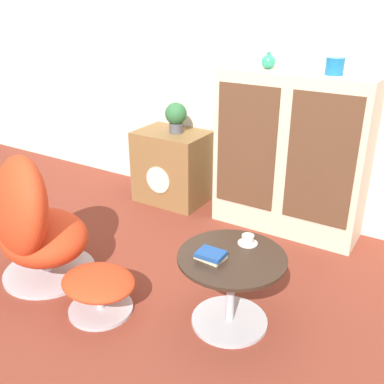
{
  "coord_description": "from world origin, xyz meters",
  "views": [
    {
      "loc": [
        1.48,
        -1.49,
        1.66
      ],
      "look_at": [
        0.17,
        0.64,
        0.55
      ],
      "focal_mm": 42.0,
      "sensor_mm": 36.0,
      "label": 1
    }
  ],
  "objects": [
    {
      "name": "egg_chair",
      "position": [
        -0.61,
        0.06,
        0.38
      ],
      "size": [
        0.78,
        0.75,
        0.84
      ],
      "color": "#B7B7BC",
      "rests_on": "ground_plane"
    },
    {
      "name": "teacup",
      "position": [
        0.64,
        0.45,
        0.45
      ],
      "size": [
        0.11,
        0.11,
        0.05
      ],
      "color": "silver",
      "rests_on": "coffee_table"
    },
    {
      "name": "ottoman",
      "position": [
        -0.05,
        -0.0,
        0.16
      ],
      "size": [
        0.43,
        0.37,
        0.24
      ],
      "color": "#B7B7BC",
      "rests_on": "ground_plane"
    },
    {
      "name": "potted_plant",
      "position": [
        -0.5,
        1.48,
        0.75
      ],
      "size": [
        0.18,
        0.18,
        0.25
      ],
      "color": "#4C4C51",
      "rests_on": "tv_console"
    },
    {
      "name": "tv_console",
      "position": [
        -0.54,
        1.48,
        0.31
      ],
      "size": [
        0.58,
        0.44,
        0.61
      ],
      "color": "brown",
      "rests_on": "ground_plane"
    },
    {
      "name": "wall_back",
      "position": [
        0.0,
        1.72,
        1.3
      ],
      "size": [
        6.4,
        0.06,
        2.6
      ],
      "color": "silver",
      "rests_on": "ground_plane"
    },
    {
      "name": "book_stack",
      "position": [
        0.54,
        0.21,
        0.45
      ],
      "size": [
        0.15,
        0.12,
        0.04
      ],
      "color": "beige",
      "rests_on": "coffee_table"
    },
    {
      "name": "ground_plane",
      "position": [
        0.0,
        0.0,
        0.0
      ],
      "size": [
        12.0,
        12.0,
        0.0
      ],
      "primitive_type": "plane",
      "color": "brown"
    },
    {
      "name": "vase_leftmost",
      "position": [
        0.25,
        1.51,
        1.23
      ],
      "size": [
        0.1,
        0.1,
        0.11
      ],
      "color": "#2D8E6B",
      "rests_on": "sideboard"
    },
    {
      "name": "coffee_table",
      "position": [
        0.62,
        0.3,
        0.26
      ],
      "size": [
        0.57,
        0.57,
        0.42
      ],
      "color": "#B7B7BC",
      "rests_on": "ground_plane"
    },
    {
      "name": "vase_inner_left",
      "position": [
        0.71,
        1.51,
        1.23
      ],
      "size": [
        0.12,
        0.12,
        0.11
      ],
      "color": "#196699",
      "rests_on": "sideboard"
    },
    {
      "name": "sideboard",
      "position": [
        0.47,
        1.51,
        0.59
      ],
      "size": [
        1.08,
        0.37,
        1.18
      ],
      "color": "beige",
      "rests_on": "ground_plane"
    }
  ]
}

